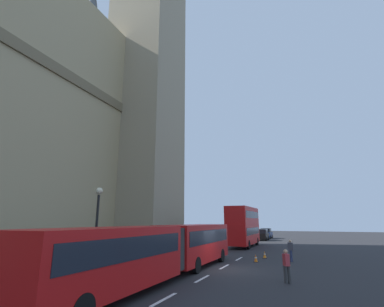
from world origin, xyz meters
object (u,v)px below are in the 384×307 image
street_lamp (97,223)px  clock_tower (150,13)px  double_decker_bus (243,225)px  sedan_lead (262,235)px  pedestrian_by_kerb (291,250)px  traffic_cone_middle (265,255)px  traffic_cone_west (256,258)px  pedestrian_near_cones (287,265)px  articulated_bus (164,246)px  sedan_trailing (266,233)px

street_lamp → clock_tower: bearing=25.2°
clock_tower → double_decker_bus: clock_tower is taller
sedan_lead → pedestrian_by_kerb: (-25.24, -6.00, -0.00)m
traffic_cone_middle → pedestrian_by_kerb: size_ratio=0.34×
traffic_cone_middle → clock_tower: bearing=65.7°
traffic_cone_west → pedestrian_near_cones: bearing=-158.4°
articulated_bus → double_decker_bus: size_ratio=2.00×
double_decker_bus → street_lamp: bearing=168.6°
sedan_lead → traffic_cone_middle: bearing=-171.2°
traffic_cone_west → traffic_cone_middle: 2.73m
traffic_cone_west → pedestrian_by_kerb: size_ratio=0.34×
sedan_trailing → pedestrian_near_cones: 40.26m
double_decker_bus → pedestrian_near_cones: double_decker_bus is taller
clock_tower → double_decker_bus: size_ratio=7.61×
pedestrian_near_cones → traffic_cone_middle: bearing=14.4°
traffic_cone_middle → street_lamp: street_lamp is taller
traffic_cone_west → traffic_cone_middle: (2.72, -0.31, 0.00)m
traffic_cone_west → articulated_bus: bearing=157.1°
sedan_trailing → traffic_cone_west: size_ratio=7.59×
traffic_cone_middle → traffic_cone_west: bearing=173.5°
sedan_lead → sedan_trailing: (5.89, 0.09, 0.00)m
clock_tower → pedestrian_near_cones: bearing=-131.4°
sedan_lead → double_decker_bus: bearing=178.8°
clock_tower → pedestrian_near_cones: (-18.11, -20.54, -36.47)m
sedan_lead → articulated_bus: bearing=179.5°
pedestrian_near_cones → pedestrian_by_kerb: (8.63, 0.27, 0.00)m
double_decker_bus → sedan_lead: 13.67m
clock_tower → double_decker_bus: 37.46m
sedan_lead → pedestrian_near_cones: (-33.87, -6.26, -0.00)m
clock_tower → street_lamp: size_ratio=13.45×
articulated_bus → traffic_cone_middle: size_ratio=32.12×
traffic_cone_middle → pedestrian_near_cones: pedestrian_near_cones is taller
sedan_lead → street_lamp: street_lamp is taller
articulated_bus → clock_tower: bearing=35.6°
articulated_bus → sedan_lead: articulated_bus is taller
articulated_bus → pedestrian_by_kerb: (10.09, -6.28, -0.83)m
articulated_bus → street_lamp: bearing=97.0°
clock_tower → sedan_trailing: (21.65, -14.19, -36.47)m
traffic_cone_west → pedestrian_near_cones: 7.84m
sedan_trailing → pedestrian_near_cones: bearing=-170.9°
pedestrian_by_kerb → sedan_trailing: bearing=11.1°
clock_tower → sedan_trailing: clock_tower is taller
traffic_cone_middle → pedestrian_by_kerb: pedestrian_by_kerb is taller
traffic_cone_middle → pedestrian_near_cones: (-9.98, -2.57, 0.63)m
pedestrian_near_cones → double_decker_bus: bearing=17.9°
clock_tower → pedestrian_by_kerb: bearing=-115.1°
clock_tower → traffic_cone_west: clock_tower is taller
traffic_cone_west → traffic_cone_middle: size_ratio=1.00×
traffic_cone_west → street_lamp: (-9.27, 8.18, 2.77)m
articulated_bus → pedestrian_near_cones: articulated_bus is taller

